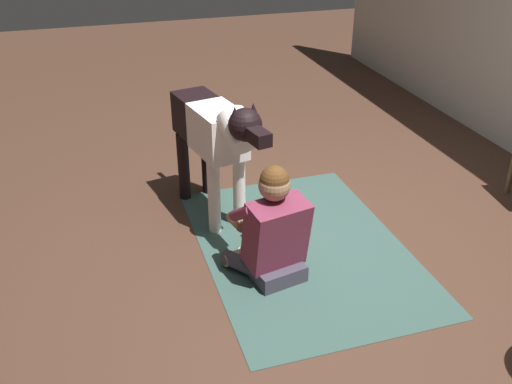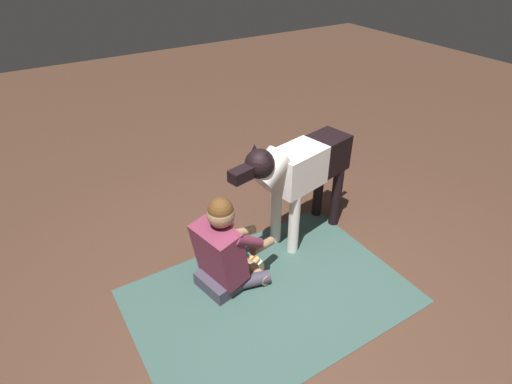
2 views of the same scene
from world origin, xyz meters
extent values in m
plane|color=#482F22|center=(0.00, 0.00, 0.00)|extent=(15.67, 15.67, 0.00)
cube|color=#334F48|center=(0.12, -0.09, 0.00)|extent=(2.14, 1.47, 0.01)
cylinder|color=brown|center=(-0.15, 1.93, 0.21)|extent=(0.04, 0.04, 0.42)
cube|color=#3E3948|center=(0.43, -0.40, 0.06)|extent=(0.31, 0.38, 0.12)
cylinder|color=#3E3948|center=(0.31, -0.59, 0.07)|extent=(0.39, 0.33, 0.11)
cylinder|color=#997653|center=(0.14, -0.55, 0.06)|extent=(0.19, 0.37, 0.09)
cylinder|color=#3E3948|center=(0.24, -0.28, 0.07)|extent=(0.41, 0.20, 0.11)
cylinder|color=#997653|center=(0.11, -0.38, 0.06)|extent=(0.14, 0.37, 0.09)
cube|color=maroon|center=(0.40, -0.41, 0.36)|extent=(0.36, 0.45, 0.50)
cylinder|color=maroon|center=(0.29, -0.61, 0.49)|extent=(0.30, 0.14, 0.24)
cylinder|color=#997653|center=(0.09, -0.60, 0.30)|extent=(0.27, 0.09, 0.12)
cylinder|color=maroon|center=(0.22, -0.27, 0.49)|extent=(0.30, 0.14, 0.24)
cylinder|color=#997653|center=(0.04, -0.36, 0.30)|extent=(0.28, 0.16, 0.12)
sphere|color=#997653|center=(0.36, -0.42, 0.71)|extent=(0.21, 0.21, 0.21)
sphere|color=#553417|center=(0.36, -0.42, 0.75)|extent=(0.19, 0.19, 0.19)
cylinder|color=white|center=(-0.35, -0.45, 0.30)|extent=(0.10, 0.10, 0.60)
cylinder|color=white|center=(-0.31, -0.66, 0.30)|extent=(0.10, 0.10, 0.60)
cylinder|color=black|center=(-0.94, -0.57, 0.30)|extent=(0.10, 0.10, 0.60)
cylinder|color=black|center=(-0.90, -0.78, 0.30)|extent=(0.10, 0.10, 0.60)
cube|color=white|center=(-0.46, -0.58, 0.77)|extent=(0.53, 0.40, 0.35)
cube|color=black|center=(-0.81, -0.66, 0.77)|extent=(0.46, 0.37, 0.33)
cylinder|color=white|center=(-0.13, -0.52, 0.90)|extent=(0.38, 0.28, 0.33)
sphere|color=black|center=(-0.02, -0.50, 0.98)|extent=(0.23, 0.23, 0.23)
cube|color=black|center=(0.17, -0.46, 0.97)|extent=(0.19, 0.14, 0.09)
cone|color=black|center=(-0.05, -0.43, 1.07)|extent=(0.10, 0.10, 0.10)
cone|color=black|center=(-0.02, -0.57, 1.07)|extent=(0.10, 0.10, 0.10)
cylinder|color=black|center=(-1.03, -0.70, 0.74)|extent=(0.31, 0.10, 0.20)
cylinder|color=silver|center=(0.09, -0.47, 0.01)|extent=(0.25, 0.25, 0.01)
cylinder|color=tan|center=(0.10, -0.49, 0.04)|extent=(0.19, 0.13, 0.05)
cylinder|color=tan|center=(0.08, -0.45, 0.04)|extent=(0.19, 0.13, 0.05)
cylinder|color=#9D3B2A|center=(0.09, -0.47, 0.04)|extent=(0.19, 0.12, 0.04)
camera|label=1|loc=(3.46, -1.50, 2.46)|focal=40.61mm
camera|label=2|loc=(1.45, 1.82, 2.52)|focal=29.11mm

